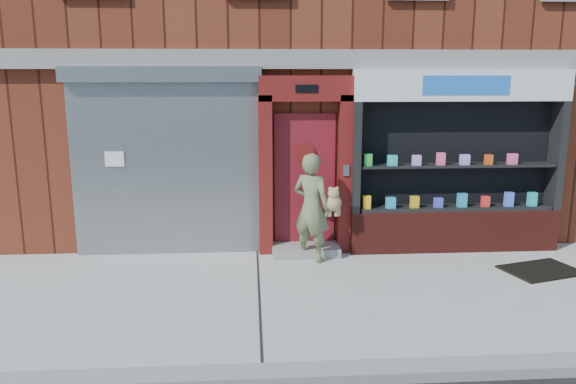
{
  "coord_description": "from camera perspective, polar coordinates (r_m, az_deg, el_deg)",
  "views": [
    {
      "loc": [
        -1.64,
        -7.11,
        2.97
      ],
      "look_at": [
        -1.09,
        1.0,
        1.21
      ],
      "focal_mm": 35.0,
      "sensor_mm": 36.0,
      "label": 1
    }
  ],
  "objects": [
    {
      "name": "doormat",
      "position": [
        9.4,
        24.33,
        -7.25
      ],
      "size": [
        1.26,
        1.04,
        0.03
      ],
      "primitive_type": "cube",
      "rotation": [
        0.0,
        0.0,
        0.28
      ],
      "color": "black",
      "rests_on": "ground"
    },
    {
      "name": "curb",
      "position": [
        5.98,
        13.15,
        -17.25
      ],
      "size": [
        60.0,
        0.3,
        0.12
      ],
      "primitive_type": "cube",
      "color": "gray",
      "rests_on": "ground"
    },
    {
      "name": "red_door_bay",
      "position": [
        9.14,
        1.77,
        2.68
      ],
      "size": [
        1.52,
        0.58,
        2.9
      ],
      "color": "#4D0E0D",
      "rests_on": "ground"
    },
    {
      "name": "woman",
      "position": [
        8.84,
        2.53,
        -1.54
      ],
      "size": [
        0.84,
        0.71,
        1.73
      ],
      "color": "#656D48",
      "rests_on": "ground"
    },
    {
      "name": "ground",
      "position": [
        7.88,
        8.56,
        -10.08
      ],
      "size": [
        80.0,
        80.0,
        0.0
      ],
      "primitive_type": "plane",
      "color": "#9E9E99",
      "rests_on": "ground"
    },
    {
      "name": "pharmacy_bay",
      "position": [
        9.68,
        16.68,
        2.18
      ],
      "size": [
        3.5,
        0.41,
        3.0
      ],
      "color": "#591A15",
      "rests_on": "ground"
    },
    {
      "name": "shutter_bay",
      "position": [
        9.23,
        -12.35,
        4.13
      ],
      "size": [
        3.1,
        0.3,
        3.04
      ],
      "color": "gray",
      "rests_on": "ground"
    },
    {
      "name": "building",
      "position": [
        13.25,
        3.39,
        16.64
      ],
      "size": [
        12.0,
        8.16,
        8.0
      ],
      "color": "#572014",
      "rests_on": "ground"
    }
  ]
}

